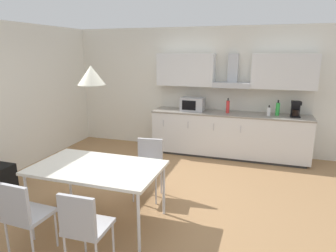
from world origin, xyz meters
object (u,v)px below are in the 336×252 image
object	(u,v)px
bottle_white	(269,111)
pendant_lamp	(91,75)
chair_near_right	(84,224)
bottle_red	(228,107)
microwave	(193,104)
dining_table	(97,169)
chair_near_left	(23,212)
chair_far_right	(149,162)
coffee_maker	(296,109)
bottle_green	(278,109)

from	to	relation	value
bottle_white	pendant_lamp	distance (m)	3.71
bottle_white	chair_near_right	world-z (taller)	bottle_white
bottle_red	microwave	bearing A→B (deg)	178.59
dining_table	chair_near_right	world-z (taller)	chair_near_right
chair_near_left	chair_far_right	bearing A→B (deg)	67.48
chair_near_left	microwave	bearing A→B (deg)	77.71
pendant_lamp	coffee_maker	bearing A→B (deg)	50.80
chair_near_right	chair_near_left	bearing A→B (deg)	180.00
chair_far_right	pendant_lamp	bearing A→B (deg)	-112.15
pendant_lamp	bottle_green	bearing A→B (deg)	54.75
chair_near_left	pendant_lamp	world-z (taller)	pendant_lamp
microwave	bottle_red	bearing A→B (deg)	-1.41
bottle_red	chair_far_right	distance (m)	2.39
chair_near_right	bottle_red	bearing A→B (deg)	77.46
bottle_green	dining_table	distance (m)	3.79
dining_table	bottle_white	bearing A→B (deg)	56.03
dining_table	chair_far_right	distance (m)	0.94
bottle_white	dining_table	distance (m)	3.62
microwave	pendant_lamp	distance (m)	3.18
bottle_white	dining_table	xyz separation A→B (m)	(-2.02, -2.99, -0.30)
bottle_white	chair_near_left	xyz separation A→B (m)	(-2.38, -3.85, -0.47)
pendant_lamp	microwave	bearing A→B (deg)	80.90
dining_table	chair_far_right	size ratio (longest dim) A/B	1.83
bottle_green	bottle_red	bearing A→B (deg)	-176.28
dining_table	chair_near_left	xyz separation A→B (m)	(-0.36, -0.86, -0.18)
bottle_white	chair_far_right	world-z (taller)	bottle_white
bottle_green	bottle_white	size ratio (longest dim) A/B	1.49
bottle_white	chair_near_right	bearing A→B (deg)	-113.27
coffee_maker	microwave	bearing A→B (deg)	-179.25
bottle_red	bottle_white	bearing A→B (deg)	-2.03
bottle_red	chair_near_left	bearing A→B (deg)	-112.23
dining_table	chair_near_left	bearing A→B (deg)	-112.87
bottle_white	chair_near_left	size ratio (longest dim) A/B	0.23
bottle_green	chair_far_right	xyz separation A→B (m)	(-1.83, -2.23, -0.52)
chair_near_left	bottle_white	bearing A→B (deg)	58.30
dining_table	chair_near_right	xyz separation A→B (m)	(0.36, -0.86, -0.18)
coffee_maker	bottle_white	xyz separation A→B (m)	(-0.48, -0.07, -0.06)
bottle_green	chair_far_right	distance (m)	2.93
bottle_green	dining_table	size ratio (longest dim) A/B	0.19
chair_near_right	chair_far_right	bearing A→B (deg)	90.38
bottle_red	bottle_white	xyz separation A→B (m)	(0.79, -0.03, -0.04)
bottle_white	pendant_lamp	bearing A→B (deg)	-123.97
chair_near_left	chair_far_right	size ratio (longest dim) A/B	1.00
bottle_white	coffee_maker	bearing A→B (deg)	8.54
microwave	chair_far_right	size ratio (longest dim) A/B	0.55
coffee_maker	dining_table	xyz separation A→B (m)	(-2.50, -3.07, -0.36)
microwave	bottle_white	bearing A→B (deg)	-1.73
bottle_red	chair_near_right	distance (m)	4.01
chair_far_right	bottle_white	bearing A→B (deg)	52.01
chair_near_left	pendant_lamp	distance (m)	1.63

